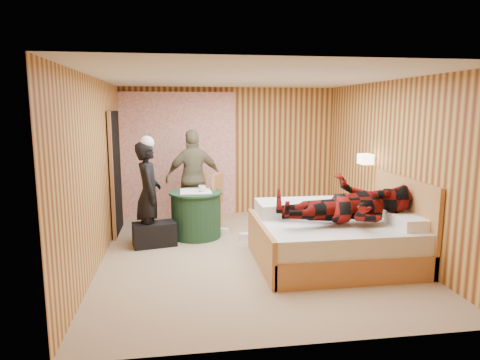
{
  "coord_description": "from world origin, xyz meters",
  "views": [
    {
      "loc": [
        -1.02,
        -5.91,
        2.09
      ],
      "look_at": [
        -0.12,
        0.22,
        1.05
      ],
      "focal_mm": 32.0,
      "sensor_mm": 36.0,
      "label": 1
    }
  ],
  "objects": [
    {
      "name": "floor",
      "position": [
        0.0,
        0.0,
        0.0
      ],
      "size": [
        4.2,
        5.0,
        0.01
      ],
      "primitive_type": "cube",
      "color": "tan",
      "rests_on": "ground"
    },
    {
      "name": "ceiling",
      "position": [
        0.0,
        0.0,
        2.5
      ],
      "size": [
        4.2,
        5.0,
        0.01
      ],
      "primitive_type": "cube",
      "color": "silver",
      "rests_on": "wall_back"
    },
    {
      "name": "wall_back",
      "position": [
        0.0,
        2.5,
        1.25
      ],
      "size": [
        4.2,
        0.02,
        2.5
      ],
      "primitive_type": "cube",
      "color": "#E0B456",
      "rests_on": "floor"
    },
    {
      "name": "wall_left",
      "position": [
        -2.1,
        0.0,
        1.25
      ],
      "size": [
        0.02,
        5.0,
        2.5
      ],
      "primitive_type": "cube",
      "color": "#E0B456",
      "rests_on": "floor"
    },
    {
      "name": "wall_right",
      "position": [
        2.1,
        0.0,
        1.25
      ],
      "size": [
        0.02,
        5.0,
        2.5
      ],
      "primitive_type": "cube",
      "color": "#E0B456",
      "rests_on": "floor"
    },
    {
      "name": "curtain",
      "position": [
        -1.0,
        2.43,
        1.2
      ],
      "size": [
        2.2,
        0.08,
        2.4
      ],
      "primitive_type": "cube",
      "color": "white",
      "rests_on": "floor"
    },
    {
      "name": "doorway",
      "position": [
        -2.06,
        1.4,
        1.02
      ],
      "size": [
        0.06,
        0.9,
        2.05
      ],
      "primitive_type": "cube",
      "color": "black",
      "rests_on": "floor"
    },
    {
      "name": "wall_lamp",
      "position": [
        1.92,
        0.45,
        1.3
      ],
      "size": [
        0.26,
        0.24,
        0.16
      ],
      "color": "gold",
      "rests_on": "wall_right"
    },
    {
      "name": "bed",
      "position": [
        1.12,
        -0.51,
        0.33
      ],
      "size": [
        2.14,
        1.69,
        1.16
      ],
      "color": "tan",
      "rests_on": "floor"
    },
    {
      "name": "nightstand",
      "position": [
        1.88,
        0.2,
        0.31
      ],
      "size": [
        0.45,
        0.61,
        0.59
      ],
      "color": "tan",
      "rests_on": "floor"
    },
    {
      "name": "round_table",
      "position": [
        -0.74,
        0.93,
        0.39
      ],
      "size": [
        0.87,
        0.87,
        0.77
      ],
      "color": "#22492D",
      "rests_on": "floor"
    },
    {
      "name": "chair_far",
      "position": [
        -0.73,
        1.62,
        0.54
      ],
      "size": [
        0.47,
        0.47,
        0.93
      ],
      "rotation": [
        0.0,
        0.0,
        -0.13
      ],
      "color": "tan",
      "rests_on": "floor"
    },
    {
      "name": "chair_near",
      "position": [
        -0.47,
        1.23,
        0.59
      ],
      "size": [
        0.6,
        0.6,
        1.01
      ],
      "rotation": [
        0.0,
        0.0,
        -1.99
      ],
      "color": "tan",
      "rests_on": "floor"
    },
    {
      "name": "duffel_bag",
      "position": [
        -1.4,
        0.55,
        0.18
      ],
      "size": [
        0.7,
        0.47,
        0.36
      ],
      "primitive_type": "cube",
      "rotation": [
        0.0,
        0.0,
        0.2
      ],
      "color": "black",
      "rests_on": "floor"
    },
    {
      "name": "sneaker_left",
      "position": [
        -0.33,
        0.98,
        0.06
      ],
      "size": [
        0.27,
        0.18,
        0.11
      ],
      "primitive_type": "cube",
      "rotation": [
        0.0,
        0.0,
        -0.37
      ],
      "color": "white",
      "rests_on": "floor"
    },
    {
      "name": "sneaker_right",
      "position": [
        0.05,
        0.62,
        0.06
      ],
      "size": [
        0.25,
        0.1,
        0.11
      ],
      "primitive_type": "cube",
      "rotation": [
        0.0,
        0.0,
        -0.01
      ],
      "color": "white",
      "rests_on": "floor"
    },
    {
      "name": "woman_standing",
      "position": [
        -1.48,
        0.64,
        0.8
      ],
      "size": [
        0.44,
        0.62,
        1.6
      ],
      "primitive_type": "imported",
      "rotation": [
        0.0,
        0.0,
        1.67
      ],
      "color": "black",
      "rests_on": "floor"
    },
    {
      "name": "man_at_table",
      "position": [
        -0.74,
        1.66,
        0.86
      ],
      "size": [
        1.07,
        0.58,
        1.72
      ],
      "primitive_type": "imported",
      "rotation": [
        0.0,
        0.0,
        3.31
      ],
      "color": "#736A4D",
      "rests_on": "floor"
    },
    {
      "name": "man_on_bed",
      "position": [
        1.15,
        -0.74,
        1.01
      ],
      "size": [
        0.86,
        0.67,
        1.77
      ],
      "primitive_type": "imported",
      "rotation": [
        0.0,
        1.57,
        0.0
      ],
      "color": "maroon",
      "rests_on": "bed"
    },
    {
      "name": "book_lower",
      "position": [
        1.88,
        0.15,
        0.6
      ],
      "size": [
        0.17,
        0.23,
        0.02
      ],
      "primitive_type": "imported",
      "rotation": [
        0.0,
        0.0,
        0.02
      ],
      "color": "white",
      "rests_on": "nightstand"
    },
    {
      "name": "book_upper",
      "position": [
        1.88,
        0.15,
        0.62
      ],
      "size": [
        0.17,
        0.23,
        0.02
      ],
      "primitive_type": "imported",
      "rotation": [
        0.0,
        0.0,
        0.05
      ],
      "color": "white",
      "rests_on": "nightstand"
    },
    {
      "name": "cup_nightstand",
      "position": [
        1.88,
        0.33,
        0.64
      ],
      "size": [
        0.11,
        0.11,
        0.09
      ],
      "primitive_type": "imported",
      "rotation": [
        0.0,
        0.0,
        0.1
      ],
      "color": "white",
      "rests_on": "nightstand"
    },
    {
      "name": "cup_table",
      "position": [
        -0.64,
        0.88,
        0.82
      ],
      "size": [
        0.13,
        0.13,
        0.1
      ],
      "primitive_type": "imported",
      "rotation": [
        0.0,
        0.0,
        0.1
      ],
      "color": "white",
      "rests_on": "round_table"
    }
  ]
}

